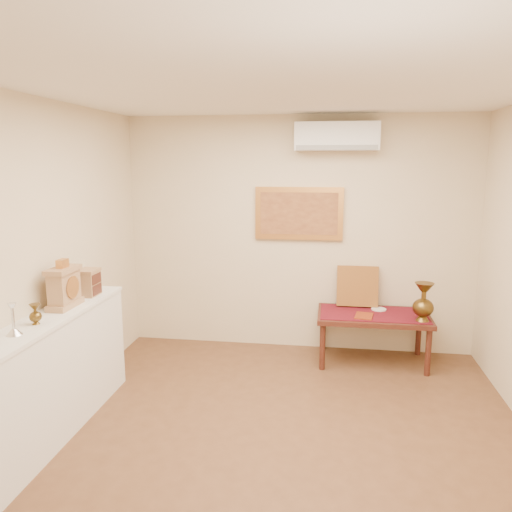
% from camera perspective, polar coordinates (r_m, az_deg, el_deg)
% --- Properties ---
extents(floor, '(4.50, 4.50, 0.00)m').
position_cam_1_polar(floor, '(4.11, 2.44, -21.30)').
color(floor, brown).
rests_on(floor, ground).
extents(ceiling, '(4.50, 4.50, 0.00)m').
position_cam_1_polar(ceiling, '(3.53, 2.81, 19.20)').
color(ceiling, white).
rests_on(ceiling, ground).
extents(wall_back, '(4.00, 0.02, 2.70)m').
position_cam_1_polar(wall_back, '(5.79, 4.91, 2.44)').
color(wall_back, beige).
rests_on(wall_back, ground).
extents(wall_front, '(4.00, 0.02, 2.70)m').
position_cam_1_polar(wall_front, '(1.52, -6.92, -22.52)').
color(wall_front, beige).
rests_on(wall_front, ground).
extents(wall_left, '(0.02, 4.50, 2.70)m').
position_cam_1_polar(wall_left, '(4.27, -25.15, -1.51)').
color(wall_left, beige).
rests_on(wall_left, ground).
extents(candlestick, '(0.11, 0.11, 0.23)m').
position_cam_1_polar(candlestick, '(3.91, -26.01, -6.50)').
color(candlestick, silver).
rests_on(candlestick, display_ledge).
extents(brass_urn_small, '(0.09, 0.09, 0.21)m').
position_cam_1_polar(brass_urn_small, '(4.09, -23.93, -5.77)').
color(brass_urn_small, brown).
rests_on(brass_urn_small, display_ledge).
extents(table_cloth, '(1.14, 0.59, 0.01)m').
position_cam_1_polar(table_cloth, '(5.61, 13.28, -6.42)').
color(table_cloth, maroon).
rests_on(table_cloth, low_table).
extents(brass_urn_tall, '(0.22, 0.22, 0.49)m').
position_cam_1_polar(brass_urn_tall, '(5.43, 18.61, -4.55)').
color(brass_urn_tall, brown).
rests_on(brass_urn_tall, table_cloth).
extents(plate, '(0.17, 0.17, 0.01)m').
position_cam_1_polar(plate, '(5.75, 13.85, -5.92)').
color(plate, white).
rests_on(plate, table_cloth).
extents(menu, '(0.22, 0.28, 0.01)m').
position_cam_1_polar(menu, '(5.47, 12.24, -6.70)').
color(menu, maroon).
rests_on(menu, table_cloth).
extents(cushion, '(0.46, 0.19, 0.47)m').
position_cam_1_polar(cushion, '(5.80, 11.51, -3.38)').
color(cushion, maroon).
rests_on(cushion, table_cloth).
extents(display_ledge, '(0.37, 2.02, 0.98)m').
position_cam_1_polar(display_ledge, '(4.43, -22.31, -12.53)').
color(display_ledge, white).
rests_on(display_ledge, floor).
extents(mantel_clock, '(0.17, 0.36, 0.41)m').
position_cam_1_polar(mantel_clock, '(4.45, -21.06, -3.32)').
color(mantel_clock, tan).
rests_on(mantel_clock, display_ledge).
extents(wooden_chest, '(0.16, 0.21, 0.24)m').
position_cam_1_polar(wooden_chest, '(4.78, -18.55, -2.86)').
color(wooden_chest, tan).
rests_on(wooden_chest, display_ledge).
extents(low_table, '(1.20, 0.70, 0.55)m').
position_cam_1_polar(low_table, '(5.63, 13.25, -7.09)').
color(low_table, '#491F16').
rests_on(low_table, floor).
extents(painting, '(1.00, 0.06, 0.60)m').
position_cam_1_polar(painting, '(5.73, 4.93, 4.87)').
color(painting, '#C6833F').
rests_on(painting, wall_back).
extents(ac_unit, '(0.90, 0.25, 0.30)m').
position_cam_1_polar(ac_unit, '(5.59, 9.21, 13.34)').
color(ac_unit, white).
rests_on(ac_unit, wall_back).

